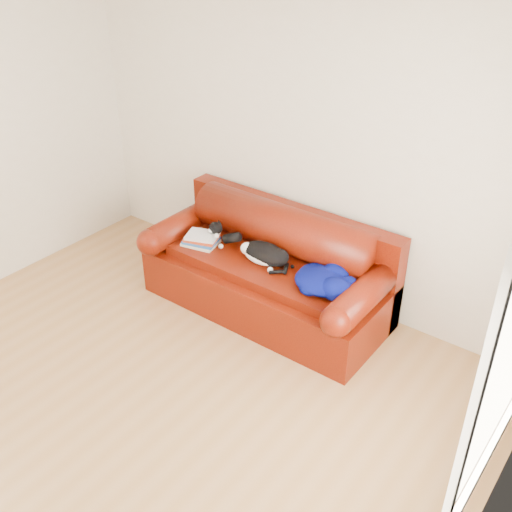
{
  "coord_description": "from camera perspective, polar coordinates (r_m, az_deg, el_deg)",
  "views": [
    {
      "loc": [
        2.54,
        -1.98,
        3.12
      ],
      "look_at": [
        0.02,
        1.35,
        0.6
      ],
      "focal_mm": 42.0,
      "sensor_mm": 36.0,
      "label": 1
    }
  ],
  "objects": [
    {
      "name": "sofa_base",
      "position": [
        5.16,
        0.97,
        -2.78
      ],
      "size": [
        2.1,
        0.9,
        0.5
      ],
      "color": "#3E0302",
      "rests_on": "ground"
    },
    {
      "name": "room_shell",
      "position": [
        3.45,
        -12.17,
        5.52
      ],
      "size": [
        4.52,
        4.02,
        2.61
      ],
      "color": "beige",
      "rests_on": "ground"
    },
    {
      "name": "ground",
      "position": [
        4.48,
        -11.03,
        -13.73
      ],
      "size": [
        4.5,
        4.5,
        0.0
      ],
      "primitive_type": "plane",
      "color": "#9C6F3E",
      "rests_on": "ground"
    },
    {
      "name": "blanket",
      "position": [
        4.65,
        6.56,
        -2.31
      ],
      "size": [
        0.54,
        0.43,
        0.16
      ],
      "rotation": [
        0.0,
        0.0,
        0.04
      ],
      "color": "#020848",
      "rests_on": "sofa_base"
    },
    {
      "name": "cat",
      "position": [
        4.93,
        0.76,
        0.21
      ],
      "size": [
        0.6,
        0.24,
        0.22
      ],
      "rotation": [
        0.0,
        0.0,
        0.03
      ],
      "color": "black",
      "rests_on": "sofa_base"
    },
    {
      "name": "book_stack",
      "position": [
        5.23,
        -5.21,
        1.6
      ],
      "size": [
        0.33,
        0.29,
        0.1
      ],
      "rotation": [
        0.0,
        0.0,
        0.3
      ],
      "color": "beige",
      "rests_on": "sofa_base"
    },
    {
      "name": "sofa_back",
      "position": [
        5.17,
        2.59,
        1.22
      ],
      "size": [
        2.1,
        1.01,
        0.88
      ],
      "color": "#3E0302",
      "rests_on": "ground"
    }
  ]
}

